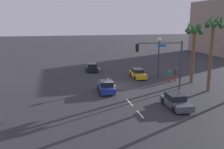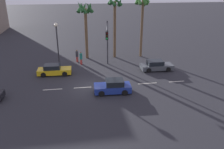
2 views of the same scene
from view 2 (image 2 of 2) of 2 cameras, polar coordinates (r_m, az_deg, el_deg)
name	(u,v)px [view 2 (image 2 of 2)]	position (r m, az deg, el deg)	size (l,w,h in m)	color
ground_plane	(91,87)	(26.46, -5.30, -3.09)	(220.00, 220.00, 0.00)	#28282D
lane_stripe_2	(53,89)	(26.60, -14.40, -3.58)	(2.12, 0.14, 0.01)	silver
lane_stripe_3	(83,88)	(26.43, -7.21, -3.19)	(1.98, 0.14, 0.01)	silver
lane_stripe_4	(148,83)	(27.60, 8.73, -2.17)	(2.30, 0.14, 0.01)	silver
lane_stripe_5	(177,81)	(28.84, 15.59, -1.67)	(1.91, 0.14, 0.01)	silver
car_0	(54,70)	(30.59, -14.07, 1.09)	(4.27, 1.88, 1.35)	gold
car_2	(113,87)	(24.85, 0.23, -3.03)	(4.01, 2.04, 1.46)	navy
car_3	(156,66)	(31.81, 10.82, 2.17)	(4.30, 1.98, 1.36)	#474C51
traffic_signal	(107,38)	(30.77, -1.17, 8.93)	(1.08, 5.91, 6.19)	#38383D
streetlamp	(57,36)	(32.51, -13.39, 9.09)	(0.56, 0.56, 6.10)	#2D2D33
pedestrian_0	(81,58)	(33.64, -7.63, 4.09)	(0.47, 0.47, 1.87)	#BF3833
pedestrian_1	(77,55)	(34.84, -8.61, 4.66)	(0.40, 0.40, 1.87)	#BF3833
palm_tree_0	(115,11)	(35.60, 0.72, 15.27)	(2.37, 2.51, 9.47)	brown
palm_tree_1	(85,15)	(35.31, -6.56, 14.26)	(2.70, 2.67, 8.69)	brown
palm_tree_2	(143,7)	(36.26, 7.53, 16.10)	(2.72, 2.55, 9.85)	brown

